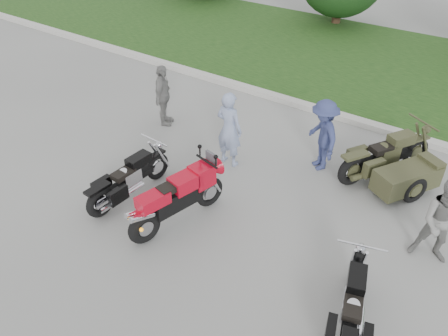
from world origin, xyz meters
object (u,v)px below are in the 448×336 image
Objects in this scene: cruiser_left at (127,181)px; person_denim at (322,135)px; cruiser_right at (351,313)px; sportbike_red at (176,198)px; person_stripe at (229,129)px; cruiser_sidecar at (396,169)px; person_grey at (444,222)px; person_back at (163,96)px.

cruiser_left is 1.31× the size of person_denim.
cruiser_right is 1.26× the size of person_denim.
sportbike_red is 2.34m from person_stripe.
person_denim is (1.42, 3.34, 0.22)m from sportbike_red.
person_stripe reaches higher than person_denim.
sportbike_red is at bearing 157.71° from cruiser_right.
cruiser_sidecar reaches higher than cruiser_left.
sportbike_red is 4.72m from cruiser_sidecar.
cruiser_left is at bearing 69.12° from person_stripe.
person_denim is (-2.23, 3.71, 0.41)m from cruiser_right.
cruiser_right is 0.91× the size of cruiser_sidecar.
person_stripe is at bearing 111.99° from sportbike_red.
person_grey reaches higher than person_denim.
person_grey is at bearing 37.03° from sportbike_red.
person_stripe reaches higher than person_back.
person_back is at bearing -142.17° from cruiser_sidecar.
person_grey is (4.30, 1.92, 0.22)m from sportbike_red.
cruiser_right is at bearing -117.70° from person_grey.
sportbike_red is at bearing 101.24° from person_stripe.
cruiser_right is (4.99, -0.37, -0.00)m from cruiser_left.
person_grey is at bearing -122.14° from person_back.
cruiser_left is 1.23× the size of person_stripe.
cruiser_left is 1.04× the size of cruiser_right.
cruiser_sidecar reaches higher than cruiser_right.
person_stripe reaches higher than cruiser_sidecar.
person_denim is at bearing -147.34° from person_stripe.
cruiser_sidecar is at bearing -156.97° from person_stripe.
cruiser_right is 1.19× the size of person_stripe.
cruiser_left is 1.31× the size of person_grey.
sportbike_red is 1.31× the size of person_denim.
person_back is (-5.87, -0.78, 0.37)m from cruiser_sidecar.
person_grey is at bearing 21.58° from cruiser_left.
person_back is at bearing 137.19° from cruiser_right.
sportbike_red is at bearing -167.73° from person_grey.
person_back is (-4.23, -0.52, -0.03)m from person_denim.
person_stripe is 1.07× the size of person_denim.
sportbike_red reaches higher than cruiser_right.
person_grey is at bearing 15.30° from person_denim.
cruiser_right is 1.26× the size of person_grey.
person_back is at bearing -9.98° from person_stripe.
cruiser_sidecar is 1.43× the size of person_back.
cruiser_left is 3.20m from person_back.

